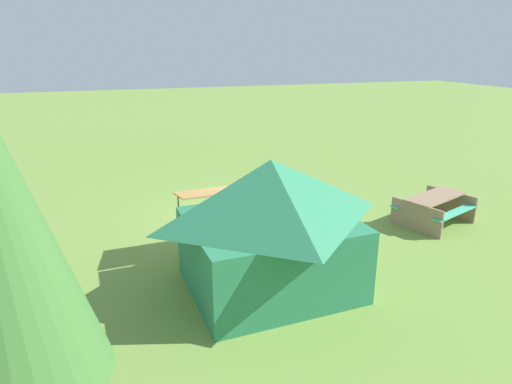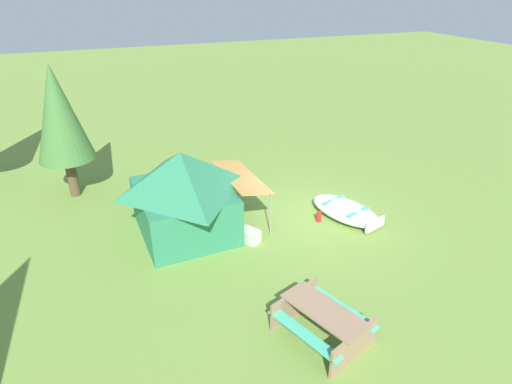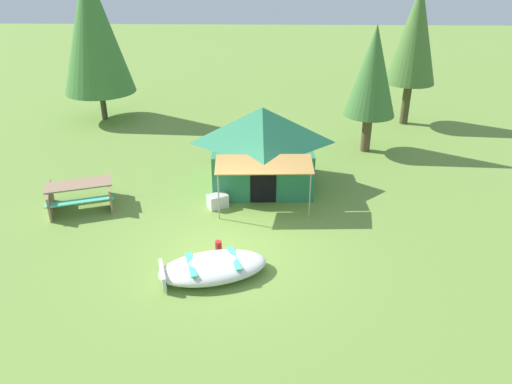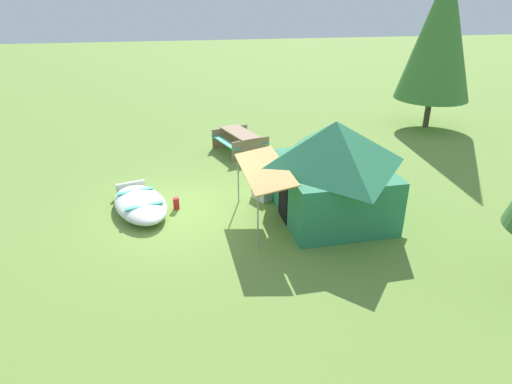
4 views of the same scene
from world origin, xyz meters
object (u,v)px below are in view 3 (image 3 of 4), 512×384
Objects in this scene: canvas_cabin_tent at (262,146)px; picnic_table at (80,192)px; cooler_box at (218,201)px; pine_tree_back_left at (373,72)px; fuel_can at (218,247)px; pine_tree_back_right at (93,29)px; pine_tree_far_center at (415,34)px; beached_rowboat at (213,267)px.

canvas_cabin_tent reaches higher than picnic_table.
pine_tree_back_left is at bearing 42.49° from cooler_box.
canvas_cabin_tent is 4.27m from fuel_can.
picnic_table is 0.34× the size of pine_tree_back_right.
fuel_can is at bearing -104.21° from canvas_cabin_tent.
canvas_cabin_tent is 6.76× the size of cooler_box.
canvas_cabin_tent is at bearing 51.05° from cooler_box.
pine_tree_back_right is at bearing 102.44° from picnic_table.
pine_tree_far_center is at bearing 55.82° from fuel_can.
picnic_table is (-5.24, -1.67, -0.84)m from canvas_cabin_tent.
pine_tree_far_center is (7.26, 7.89, 3.51)m from cooler_box.
picnic_table is at bearing -144.56° from pine_tree_far_center.
pine_tree_back_right reaches higher than pine_tree_far_center.
fuel_can is 0.06× the size of pine_tree_far_center.
pine_tree_far_center is at bearing 47.39° from cooler_box.
canvas_cabin_tent is 1.72× the size of picnic_table.
beached_rowboat reaches higher than cooler_box.
beached_rowboat is at bearing -86.41° from cooler_box.
pine_tree_back_right is at bearing 117.58° from beached_rowboat.
beached_rowboat is 9.73m from pine_tree_back_left.
picnic_table is 0.49× the size of pine_tree_back_left.
pine_tree_back_left is at bearing 38.97° from canvas_cabin_tent.
cooler_box is at bearing -132.61° from pine_tree_far_center.
fuel_can is (-1.01, -3.98, -1.16)m from canvas_cabin_tent.
pine_tree_far_center is (2.20, 3.26, 0.77)m from pine_tree_back_left.
canvas_cabin_tent is 9.96m from pine_tree_back_right.
pine_tree_back_left is at bearing 58.80° from beached_rowboat.
cooler_box is at bearing 93.59° from beached_rowboat.
beached_rowboat is 1.26× the size of picnic_table.
beached_rowboat is 0.43× the size of pine_tree_back_right.
canvas_cabin_tent is 5.57m from picnic_table.
beached_rowboat is 0.95m from fuel_can.
fuel_can is 12.70m from pine_tree_back_right.
pine_tree_back_left reaches higher than picnic_table.
fuel_can is at bearing -124.24° from pine_tree_back_left.
picnic_table is 6.81× the size of fuel_can.
pine_tree_back_right reaches higher than canvas_cabin_tent.
pine_tree_back_right is 13.05m from pine_tree_far_center.
beached_rowboat is at bearing -102.06° from canvas_cabin_tent.
canvas_cabin_tent reaches higher than fuel_can.
pine_tree_back_right reaches higher than fuel_can.
fuel_can is 12.95m from pine_tree_far_center.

